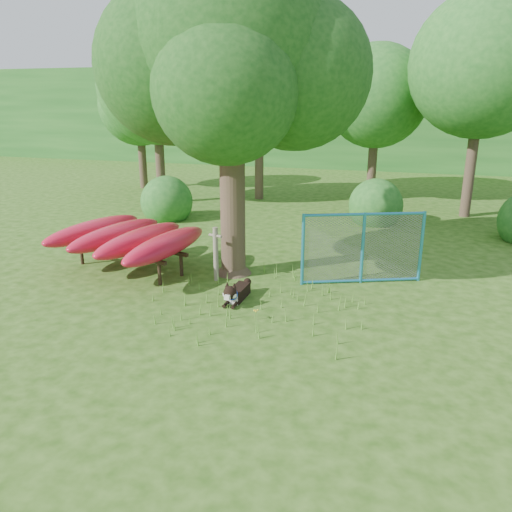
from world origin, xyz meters
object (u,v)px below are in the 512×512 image
(oak_tree, at_px, (230,58))
(kayak_rack, at_px, (128,237))
(husky_dog, at_px, (236,293))
(fence_section, at_px, (363,248))

(oak_tree, bearing_deg, kayak_rack, -167.37)
(husky_dog, relative_size, fence_section, 0.44)
(oak_tree, xyz_separation_m, kayak_rack, (-2.48, -0.56, -4.02))
(oak_tree, relative_size, husky_dog, 6.12)
(husky_dog, bearing_deg, kayak_rack, 161.40)
(oak_tree, xyz_separation_m, husky_dog, (0.68, -1.69, -4.66))
(fence_section, bearing_deg, husky_dog, -163.66)
(kayak_rack, distance_m, husky_dog, 3.41)
(oak_tree, distance_m, husky_dog, 5.00)
(husky_dog, bearing_deg, oak_tree, 113.05)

